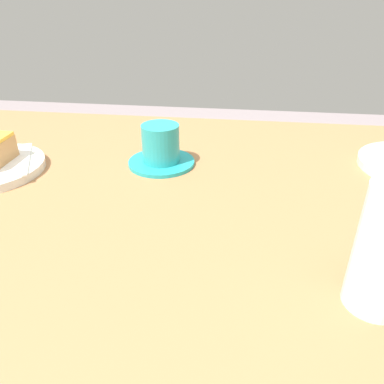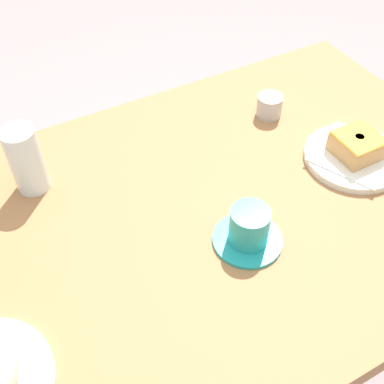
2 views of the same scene
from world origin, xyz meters
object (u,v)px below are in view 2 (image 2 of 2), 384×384
(plate_glazed_square, at_px, (353,157))
(donut_glazed_square, at_px, (357,145))
(coffee_cup, at_px, (249,229))
(sugar_jar, at_px, (269,106))
(water_glass, at_px, (26,160))

(plate_glazed_square, xyz_separation_m, donut_glazed_square, (0.00, -0.00, 0.03))
(coffee_cup, xyz_separation_m, sugar_jar, (-0.24, -0.28, -0.01))
(plate_glazed_square, distance_m, donut_glazed_square, 0.03)
(sugar_jar, bearing_deg, coffee_cup, 49.56)
(water_glass, xyz_separation_m, sugar_jar, (-0.54, 0.03, -0.04))
(donut_glazed_square, xyz_separation_m, coffee_cup, (0.31, 0.07, -0.01))
(plate_glazed_square, relative_size, coffee_cup, 1.61)
(coffee_cup, bearing_deg, water_glass, -46.99)
(plate_glazed_square, xyz_separation_m, water_glass, (0.61, -0.24, 0.06))
(plate_glazed_square, distance_m, coffee_cup, 0.32)
(plate_glazed_square, relative_size, donut_glazed_square, 2.37)
(plate_glazed_square, distance_m, sugar_jar, 0.22)
(plate_glazed_square, xyz_separation_m, sugar_jar, (0.07, -0.21, 0.02))
(water_glass, bearing_deg, plate_glazed_square, 158.07)
(water_glass, bearing_deg, sugar_jar, 176.47)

